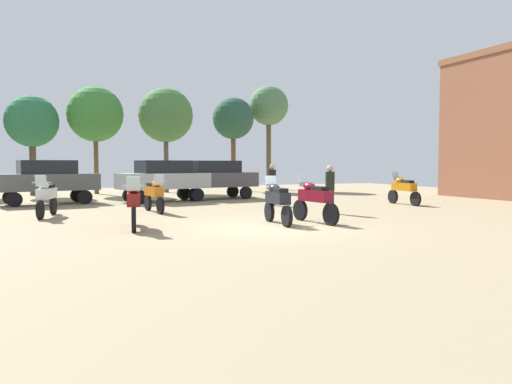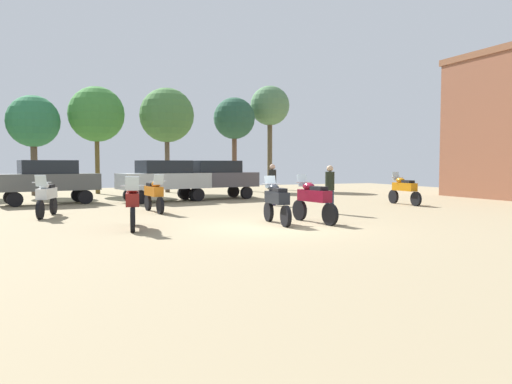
{
  "view_description": "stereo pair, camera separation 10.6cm",
  "coord_description": "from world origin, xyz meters",
  "px_view_note": "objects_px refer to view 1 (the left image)",
  "views": [
    {
      "loc": [
        -6.03,
        -13.01,
        1.87
      ],
      "look_at": [
        1.75,
        5.37,
        0.72
      ],
      "focal_mm": 34.7,
      "sensor_mm": 36.0,
      "label": 1
    },
    {
      "loc": [
        -5.93,
        -13.05,
        1.87
      ],
      "look_at": [
        1.75,
        5.37,
        0.72
      ],
      "focal_mm": 34.7,
      "sensor_mm": 36.0,
      "label": 2
    }
  ],
  "objects_px": {
    "motorcycle_4": "(404,189)",
    "motorcycle_5": "(154,193)",
    "motorcycle_7": "(314,199)",
    "car_2": "(215,177)",
    "car_1": "(163,178)",
    "tree_8": "(32,122)",
    "car_3": "(47,179)",
    "tree_1": "(166,116)",
    "person_1": "(330,185)",
    "tree_2": "(233,119)",
    "motorcycle_1": "(134,203)",
    "tree_4": "(95,114)",
    "person_2": "(272,181)",
    "tree_6": "(269,107)",
    "motorcycle_3": "(47,196)",
    "motorcycle_2": "(277,201)"
  },
  "relations": [
    {
      "from": "tree_1",
      "to": "tree_2",
      "type": "distance_m",
      "value": 4.83
    },
    {
      "from": "person_2",
      "to": "tree_1",
      "type": "relative_size",
      "value": 0.27
    },
    {
      "from": "car_1",
      "to": "tree_1",
      "type": "height_order",
      "value": "tree_1"
    },
    {
      "from": "motorcycle_4",
      "to": "tree_4",
      "type": "xyz_separation_m",
      "value": [
        -11.99,
        13.79,
        4.11
      ]
    },
    {
      "from": "tree_4",
      "to": "tree_8",
      "type": "relative_size",
      "value": 1.13
    },
    {
      "from": "motorcycle_5",
      "to": "motorcycle_7",
      "type": "distance_m",
      "value": 6.57
    },
    {
      "from": "motorcycle_1",
      "to": "tree_4",
      "type": "height_order",
      "value": "tree_4"
    },
    {
      "from": "person_1",
      "to": "person_2",
      "type": "bearing_deg",
      "value": -53.75
    },
    {
      "from": "motorcycle_4",
      "to": "person_2",
      "type": "xyz_separation_m",
      "value": [
        -5.65,
        1.88,
        0.35
      ]
    },
    {
      "from": "tree_8",
      "to": "car_2",
      "type": "bearing_deg",
      "value": -38.12
    },
    {
      "from": "motorcycle_5",
      "to": "tree_8",
      "type": "height_order",
      "value": "tree_8"
    },
    {
      "from": "car_1",
      "to": "tree_8",
      "type": "xyz_separation_m",
      "value": [
        -5.94,
        7.57,
        3.08
      ]
    },
    {
      "from": "tree_4",
      "to": "tree_6",
      "type": "bearing_deg",
      "value": 4.45
    },
    {
      "from": "motorcycle_2",
      "to": "motorcycle_5",
      "type": "relative_size",
      "value": 0.95
    },
    {
      "from": "motorcycle_3",
      "to": "car_1",
      "type": "distance_m",
      "value": 7.46
    },
    {
      "from": "tree_1",
      "to": "motorcycle_3",
      "type": "bearing_deg",
      "value": -118.74
    },
    {
      "from": "motorcycle_3",
      "to": "tree_8",
      "type": "distance_m",
      "value": 13.36
    },
    {
      "from": "motorcycle_7",
      "to": "car_2",
      "type": "distance_m",
      "value": 11.08
    },
    {
      "from": "car_3",
      "to": "person_1",
      "type": "bearing_deg",
      "value": -141.36
    },
    {
      "from": "motorcycle_4",
      "to": "motorcycle_5",
      "type": "height_order",
      "value": "motorcycle_4"
    },
    {
      "from": "motorcycle_5",
      "to": "tree_8",
      "type": "distance_m",
      "value": 13.92
    },
    {
      "from": "motorcycle_3",
      "to": "tree_4",
      "type": "bearing_deg",
      "value": -87.23
    },
    {
      "from": "person_1",
      "to": "person_2",
      "type": "xyz_separation_m",
      "value": [
        -0.5,
        4.0,
        0.03
      ]
    },
    {
      "from": "car_3",
      "to": "tree_1",
      "type": "xyz_separation_m",
      "value": [
        7.05,
        7.2,
        3.74
      ]
    },
    {
      "from": "tree_1",
      "to": "tree_4",
      "type": "bearing_deg",
      "value": 177.55
    },
    {
      "from": "person_1",
      "to": "tree_2",
      "type": "relative_size",
      "value": 0.28
    },
    {
      "from": "motorcycle_4",
      "to": "person_1",
      "type": "distance_m",
      "value": 5.57
    },
    {
      "from": "motorcycle_1",
      "to": "tree_6",
      "type": "bearing_deg",
      "value": -115.08
    },
    {
      "from": "motorcycle_3",
      "to": "tree_8",
      "type": "bearing_deg",
      "value": -71.96
    },
    {
      "from": "motorcycle_3",
      "to": "person_1",
      "type": "height_order",
      "value": "person_1"
    },
    {
      "from": "motorcycle_7",
      "to": "tree_1",
      "type": "xyz_separation_m",
      "value": [
        -0.6,
        18.02,
        4.17
      ]
    },
    {
      "from": "person_1",
      "to": "motorcycle_4",
      "type": "bearing_deg",
      "value": -128.54
    },
    {
      "from": "motorcycle_3",
      "to": "car_2",
      "type": "height_order",
      "value": "car_2"
    },
    {
      "from": "car_2",
      "to": "person_2",
      "type": "height_order",
      "value": "car_2"
    },
    {
      "from": "motorcycle_4",
      "to": "tree_6",
      "type": "height_order",
      "value": "tree_6"
    },
    {
      "from": "motorcycle_7",
      "to": "car_3",
      "type": "distance_m",
      "value": 13.26
    },
    {
      "from": "motorcycle_1",
      "to": "person_2",
      "type": "bearing_deg",
      "value": -131.91
    },
    {
      "from": "motorcycle_4",
      "to": "motorcycle_7",
      "type": "relative_size",
      "value": 0.99
    },
    {
      "from": "motorcycle_4",
      "to": "tree_8",
      "type": "distance_m",
      "value": 20.89
    },
    {
      "from": "motorcycle_7",
      "to": "tree_8",
      "type": "relative_size",
      "value": 0.39
    },
    {
      "from": "motorcycle_4",
      "to": "motorcycle_7",
      "type": "height_order",
      "value": "motorcycle_7"
    },
    {
      "from": "car_1",
      "to": "car_2",
      "type": "height_order",
      "value": "same"
    },
    {
      "from": "tree_4",
      "to": "motorcycle_2",
      "type": "bearing_deg",
      "value": -78.49
    },
    {
      "from": "motorcycle_1",
      "to": "car_1",
      "type": "relative_size",
      "value": 0.49
    },
    {
      "from": "car_3",
      "to": "person_2",
      "type": "bearing_deg",
      "value": -126.2
    },
    {
      "from": "tree_2",
      "to": "motorcycle_7",
      "type": "bearing_deg",
      "value": -102.71
    },
    {
      "from": "tree_8",
      "to": "motorcycle_7",
      "type": "bearing_deg",
      "value": -64.91
    },
    {
      "from": "car_3",
      "to": "tree_6",
      "type": "relative_size",
      "value": 0.61
    },
    {
      "from": "motorcycle_4",
      "to": "car_2",
      "type": "distance_m",
      "value": 9.48
    },
    {
      "from": "motorcycle_5",
      "to": "tree_4",
      "type": "xyz_separation_m",
      "value": [
        -0.93,
        12.96,
        4.11
      ]
    }
  ]
}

